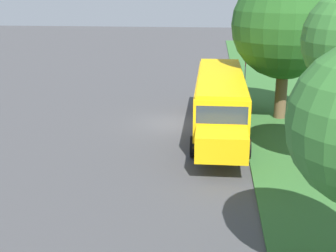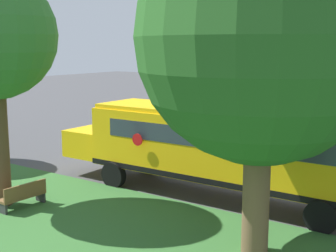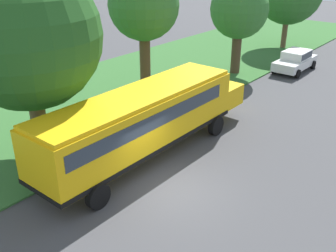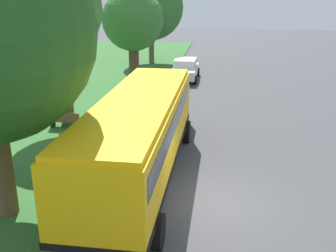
% 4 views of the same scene
% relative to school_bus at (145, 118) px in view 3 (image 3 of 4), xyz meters
% --- Properties ---
extents(ground_plane, '(120.00, 120.00, 0.00)m').
position_rel_school_bus_xyz_m(ground_plane, '(2.67, -1.37, -1.92)').
color(ground_plane, '#424244').
extents(grass_verge, '(12.00, 80.00, 0.08)m').
position_rel_school_bus_xyz_m(grass_verge, '(-7.33, -1.37, -1.88)').
color(grass_verge, '#33662D').
rests_on(grass_verge, ground).
extents(school_bus, '(2.84, 12.42, 3.16)m').
position_rel_school_bus_xyz_m(school_bus, '(0.00, 0.00, 0.00)').
color(school_bus, yellow).
rests_on(school_bus, ground).
extents(car_white_nearest, '(2.02, 4.40, 1.56)m').
position_rel_school_bus_xyz_m(car_white_nearest, '(-0.13, 17.01, -1.05)').
color(car_white_nearest, silver).
rests_on(car_white_nearest, ground).
extents(oak_tree_beside_bus, '(6.18, 6.18, 8.65)m').
position_rel_school_bus_xyz_m(oak_tree_beside_bus, '(-3.81, -2.88, 3.60)').
color(oak_tree_beside_bus, brown).
rests_on(oak_tree_beside_bus, ground).
extents(oak_tree_roadside_mid, '(4.13, 4.13, 7.76)m').
position_rel_school_bus_xyz_m(oak_tree_roadside_mid, '(-5.09, 5.62, 3.67)').
color(oak_tree_roadside_mid, brown).
rests_on(oak_tree_roadside_mid, ground).
extents(oak_tree_far_end, '(4.11, 4.11, 6.72)m').
position_rel_school_bus_xyz_m(oak_tree_far_end, '(-3.33, 13.75, 2.81)').
color(oak_tree_far_end, '#4C3826').
rests_on(oak_tree_far_end, ground).
extents(park_bench, '(1.63, 0.59, 0.92)m').
position_rel_school_bus_xyz_m(park_bench, '(-4.83, 4.74, -1.45)').
color(park_bench, brown).
rests_on(park_bench, ground).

